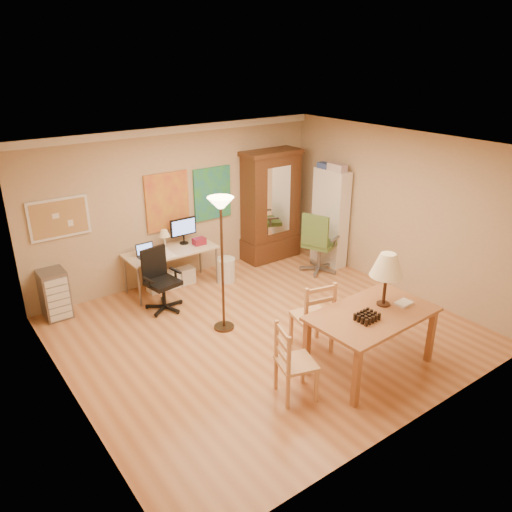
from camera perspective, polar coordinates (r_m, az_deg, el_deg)
floor at (r=7.45m, az=1.07°, el=-8.64°), size 5.50×5.50×0.00m
crown_molding at (r=8.55m, az=-9.08°, el=14.10°), size 5.50×0.08×0.12m
corkboard at (r=8.11m, az=-21.57°, el=4.04°), size 0.90×0.04×0.62m
art_panel_left at (r=8.70m, az=-10.10°, el=6.14°), size 0.80×0.04×1.00m
art_panel_right at (r=9.11m, az=-5.01°, el=7.14°), size 0.75×0.04×0.95m
dining_table at (r=6.46m, az=13.77°, el=-4.77°), size 1.65×1.04×1.52m
ladder_chair_back at (r=6.86m, az=6.55°, el=-7.03°), size 0.57×0.56×1.04m
ladder_chair_left at (r=6.00m, az=4.34°, el=-12.20°), size 0.53×0.54×0.95m
torchiere_lamp at (r=6.88m, az=-4.00°, el=3.50°), size 0.37×0.37×2.02m
computer_desk at (r=8.72m, az=-9.56°, el=-0.93°), size 1.55×0.68×1.17m
office_chair_black at (r=8.09m, az=-10.64°, el=-4.21°), size 0.62×0.62×1.00m
office_chair_green at (r=9.32m, az=7.14°, el=0.00°), size 0.71×0.71×1.16m
drawer_cart at (r=8.28m, az=-22.03°, el=-4.05°), size 0.38×0.46×0.76m
armoire at (r=9.70m, az=1.67°, el=4.97°), size 1.16×0.55×2.13m
bookshelf at (r=9.54m, az=8.46°, el=4.32°), size 0.28×0.73×1.83m
wastebin at (r=8.92m, az=-3.51°, el=-1.59°), size 0.35×0.35×0.43m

